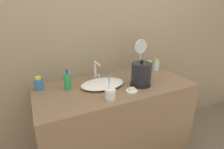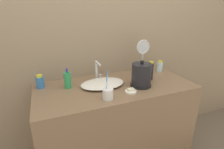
% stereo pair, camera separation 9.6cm
% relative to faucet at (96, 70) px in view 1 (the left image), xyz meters
% --- Properties ---
extents(wall_back, '(6.00, 0.04, 2.60)m').
position_rel_faucet_xyz_m(wall_back, '(0.10, 0.15, 0.35)').
color(wall_back, gray).
rests_on(wall_back, ground_plane).
extents(vanity_counter, '(1.33, 0.62, 0.86)m').
position_rel_faucet_xyz_m(vanity_counter, '(0.10, -0.18, -0.53)').
color(vanity_counter, brown).
rests_on(vanity_counter, ground_plane).
extents(sink_basin, '(0.37, 0.26, 0.04)m').
position_rel_faucet_xyz_m(sink_basin, '(-0.01, -0.16, -0.08)').
color(sink_basin, silver).
rests_on(sink_basin, vanity_counter).
extents(faucet, '(0.06, 0.13, 0.17)m').
position_rel_faucet_xyz_m(faucet, '(0.00, 0.00, 0.00)').
color(faucet, silver).
rests_on(faucet, vanity_counter).
extents(electric_kettle, '(0.17, 0.17, 0.23)m').
position_rel_faucet_xyz_m(electric_kettle, '(0.29, -0.28, -0.01)').
color(electric_kettle, black).
rests_on(electric_kettle, vanity_counter).
extents(toothbrush_cup, '(0.08, 0.08, 0.21)m').
position_rel_faucet_xyz_m(toothbrush_cup, '(-0.05, -0.39, -0.05)').
color(toothbrush_cup, silver).
rests_on(toothbrush_cup, vanity_counter).
extents(lotion_bottle, '(0.06, 0.06, 0.17)m').
position_rel_faucet_xyz_m(lotion_bottle, '(-0.28, -0.09, -0.03)').
color(lotion_bottle, '#2D9956').
rests_on(lotion_bottle, vanity_counter).
extents(shampoo_bottle, '(0.05, 0.05, 0.17)m').
position_rel_faucet_xyz_m(shampoo_bottle, '(0.45, -0.18, -0.01)').
color(shampoo_bottle, '#28282D').
rests_on(shampoo_bottle, vanity_counter).
extents(mouthwash_bottle, '(0.06, 0.06, 0.11)m').
position_rel_faucet_xyz_m(mouthwash_bottle, '(-0.49, -0.00, -0.04)').
color(mouthwash_bottle, '#3370B7').
rests_on(mouthwash_bottle, vanity_counter).
extents(hand_cream_bottle, '(0.06, 0.06, 0.11)m').
position_rel_faucet_xyz_m(hand_cream_bottle, '(0.67, -0.02, -0.04)').
color(hand_cream_bottle, silver).
rests_on(hand_cream_bottle, vanity_counter).
extents(soap_dish, '(0.09, 0.09, 0.03)m').
position_rel_faucet_xyz_m(soap_dish, '(0.16, -0.36, -0.09)').
color(soap_dish, silver).
rests_on(soap_dish, vanity_counter).
extents(vanity_mirror, '(0.14, 0.09, 0.35)m').
position_rel_faucet_xyz_m(vanity_mirror, '(0.43, -0.06, 0.11)').
color(vanity_mirror, silver).
rests_on(vanity_mirror, vanity_counter).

